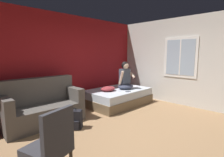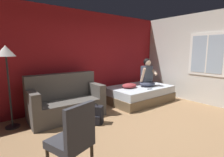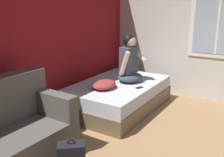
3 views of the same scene
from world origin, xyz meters
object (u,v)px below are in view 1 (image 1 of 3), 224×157
(bed, at_px, (118,97))
(backpack, at_px, (75,120))
(cell_phone, at_px, (128,92))
(person_seated, at_px, (125,78))
(throw_pillow, at_px, (108,89))
(side_chair, at_px, (51,145))
(couch, at_px, (42,107))

(bed, xyz_separation_m, backpack, (-2.01, -0.61, -0.04))
(cell_phone, bearing_deg, person_seated, -18.57)
(person_seated, xyz_separation_m, cell_phone, (-0.26, -0.34, -0.35))
(throw_pillow, bearing_deg, bed, -4.45)
(bed, bearing_deg, backpack, -163.25)
(side_chair, height_order, backpack, side_chair)
(person_seated, distance_m, throw_pillow, 0.69)
(side_chair, distance_m, cell_phone, 3.36)
(bed, height_order, throw_pillow, throw_pillow)
(bed, height_order, couch, couch)
(throw_pillow, bearing_deg, person_seated, -13.81)
(bed, bearing_deg, couch, 175.92)
(bed, bearing_deg, cell_phone, -96.49)
(bed, relative_size, person_seated, 2.32)
(backpack, distance_m, cell_phone, 1.99)
(person_seated, bearing_deg, throw_pillow, 166.19)
(throw_pillow, bearing_deg, cell_phone, -54.58)
(side_chair, relative_size, throw_pillow, 2.04)
(side_chair, height_order, person_seated, person_seated)
(person_seated, bearing_deg, bed, 150.40)
(backpack, bearing_deg, cell_phone, 4.21)
(couch, xyz_separation_m, side_chair, (-0.76, -1.99, 0.14))
(couch, height_order, throw_pillow, couch)
(backpack, bearing_deg, bed, 16.75)
(bed, relative_size, throw_pillow, 4.24)
(backpack, bearing_deg, couch, 114.57)
(backpack, bearing_deg, throw_pillow, 21.59)
(person_seated, bearing_deg, couch, 173.61)
(bed, distance_m, backpack, 2.10)
(couch, bearing_deg, bed, -4.08)
(bed, relative_size, couch, 1.18)
(backpack, bearing_deg, person_seated, 12.34)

